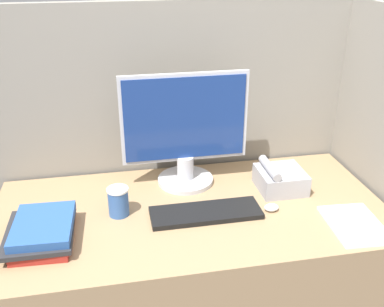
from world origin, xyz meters
name	(u,v)px	position (x,y,z in m)	size (l,w,h in m)	color
cubicle_panel_rear	(176,167)	(0.00, 0.78, 0.75)	(1.92, 0.04, 1.50)	gray
cubicle_panel_right	(373,190)	(0.80, 0.40, 0.75)	(0.04, 0.80, 1.50)	gray
desk	(192,286)	(0.00, 0.37, 0.38)	(1.52, 0.74, 0.77)	#937551
monitor	(185,134)	(0.01, 0.60, 0.99)	(0.53, 0.24, 0.48)	#B7B7BC
keyboard	(206,213)	(0.04, 0.32, 0.78)	(0.42, 0.14, 0.02)	black
mouse	(271,208)	(0.30, 0.30, 0.78)	(0.06, 0.04, 0.03)	silver
coffee_cup	(118,202)	(-0.28, 0.39, 0.83)	(0.08, 0.08, 0.11)	#335999
book_stack	(43,231)	(-0.55, 0.28, 0.81)	(0.24, 0.30, 0.07)	maroon
desk_telephone	(280,179)	(0.39, 0.46, 0.82)	(0.19, 0.18, 0.12)	#99999E
paper_pile	(355,224)	(0.56, 0.15, 0.77)	(0.20, 0.27, 0.01)	white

